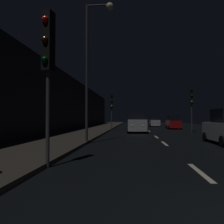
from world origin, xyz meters
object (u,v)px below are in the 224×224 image
(traffic_light_far_right, at_px, (192,99))
(traffic_light_far_left, at_px, (112,104))
(streetlamp_overhead, at_px, (93,52))
(car_approaching_headlights, at_px, (137,123))
(traffic_light_near_left, at_px, (48,53))
(car_distant_taillights, at_px, (155,122))
(car_parked_right_far, at_px, (173,123))

(traffic_light_far_right, height_order, traffic_light_far_left, traffic_light_far_right)
(streetlamp_overhead, height_order, car_approaching_headlights, streetlamp_overhead)
(traffic_light_far_left, height_order, streetlamp_overhead, streetlamp_overhead)
(traffic_light_near_left, xyz_separation_m, car_approaching_headlights, (3.15, 16.74, -2.58))
(traffic_light_far_right, height_order, streetlamp_overhead, streetlamp_overhead)
(traffic_light_near_left, bearing_deg, car_distant_taillights, -179.91)
(traffic_light_far_right, relative_size, car_distant_taillights, 1.30)
(traffic_light_far_right, distance_m, streetlamp_overhead, 14.54)
(car_distant_taillights, bearing_deg, streetlamp_overhead, 166.39)
(traffic_light_near_left, distance_m, streetlamp_overhead, 6.74)
(traffic_light_far_left, bearing_deg, car_parked_right_far, 107.41)
(car_approaching_headlights, distance_m, car_parked_right_far, 9.11)
(traffic_light_far_left, bearing_deg, car_distant_taillights, 142.85)
(traffic_light_far_left, height_order, car_parked_right_far, traffic_light_far_left)
(traffic_light_far_right, xyz_separation_m, car_approaching_headlights, (-5.90, -1.15, -2.51))
(streetlamp_overhead, distance_m, car_approaching_headlights, 11.59)
(car_parked_right_far, height_order, car_distant_taillights, car_distant_taillights)
(streetlamp_overhead, relative_size, car_parked_right_far, 2.32)
(traffic_light_far_left, distance_m, traffic_light_near_left, 20.41)
(traffic_light_near_left, xyz_separation_m, streetlamp_overhead, (0.31, 6.45, 1.92))
(car_approaching_headlights, bearing_deg, traffic_light_near_left, -10.67)
(traffic_light_far_right, xyz_separation_m, traffic_light_far_left, (-8.95, 2.52, -0.24))
(traffic_light_near_left, distance_m, car_parked_right_far, 25.80)
(streetlamp_overhead, bearing_deg, car_distant_taillights, 76.39)
(traffic_light_far_right, bearing_deg, streetlamp_overhead, -30.25)
(traffic_light_near_left, xyz_separation_m, car_distant_taillights, (6.45, 31.78, -2.74))
(traffic_light_far_right, relative_size, car_parked_right_far, 1.32)
(traffic_light_far_right, distance_m, traffic_light_far_left, 9.30)
(traffic_light_far_left, distance_m, car_approaching_headlights, 5.28)
(car_approaching_headlights, xyz_separation_m, car_parked_right_far, (5.10, 7.54, -0.17))
(traffic_light_near_left, height_order, streetlamp_overhead, streetlamp_overhead)
(streetlamp_overhead, height_order, car_parked_right_far, streetlamp_overhead)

